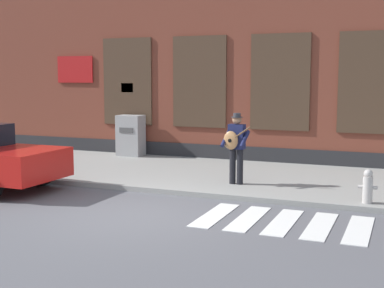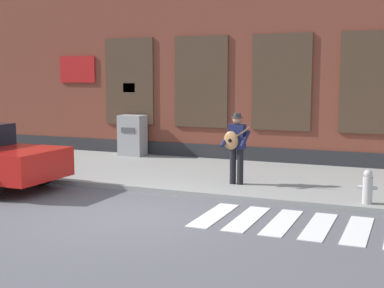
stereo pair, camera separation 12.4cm
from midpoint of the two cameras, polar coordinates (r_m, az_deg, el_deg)
The scene contains 7 objects.
ground_plane at distance 10.57m, azimuth -5.68°, elevation -7.48°, with size 160.00×160.00×0.00m, color #56565B.
sidewalk at distance 14.33m, azimuth 2.39°, elevation -3.31°, with size 28.00×4.82×0.12m.
building_backdrop at distance 18.30m, azimuth 7.31°, elevation 9.66°, with size 28.00×4.06×6.96m.
crosswalk at distance 9.90m, azimuth 17.61°, elevation -8.77°, with size 5.78×1.90×0.01m.
busker at distance 12.70m, azimuth 4.99°, elevation -0.01°, with size 0.71×0.55×1.70m.
utility_box at distance 17.44m, azimuth -6.18°, elevation 0.92°, with size 0.82×0.58×1.31m.
fire_hydrant at distance 11.40m, azimuth 18.52°, elevation -4.36°, with size 0.38×0.20×0.70m.
Camera 2 is at (4.94, -8.96, 2.68)m, focal length 50.00 mm.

